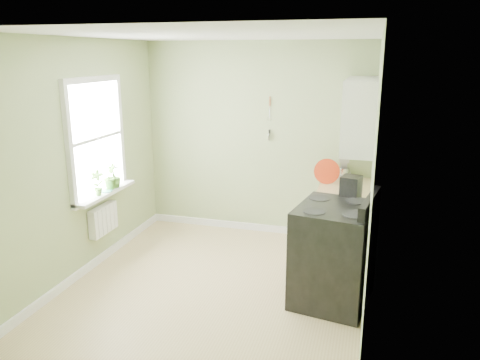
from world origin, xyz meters
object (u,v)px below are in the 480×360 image
(stove, at_px, (334,253))
(stand_mixer, at_px, (344,167))
(kettle, at_px, (332,170))
(coffee_maker, at_px, (350,192))

(stove, bearing_deg, stand_mixer, 91.15)
(stand_mixer, bearing_deg, kettle, -173.41)
(kettle, xyz_separation_m, coffee_maker, (0.30, -1.23, 0.06))
(stove, relative_size, stand_mixer, 3.32)
(stand_mixer, xyz_separation_m, kettle, (-0.15, -0.02, -0.05))
(kettle, distance_m, coffee_maker, 1.27)
(stand_mixer, distance_m, kettle, 0.16)
(stove, height_order, kettle, stove)
(stove, xyz_separation_m, kettle, (-0.19, 1.67, 0.48))
(stove, bearing_deg, coffee_maker, 75.79)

